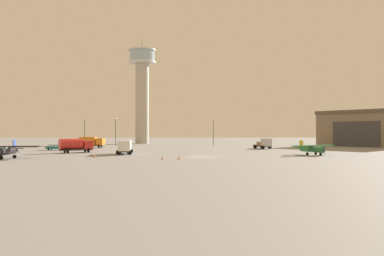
{
  "coord_description": "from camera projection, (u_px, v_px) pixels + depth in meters",
  "views": [
    {
      "loc": [
        -2.54,
        -66.1,
        4.52
      ],
      "look_at": [
        -1.62,
        16.67,
        5.25
      ],
      "focal_mm": 34.79,
      "sensor_mm": 36.0,
      "label": 1
    }
  ],
  "objects": [
    {
      "name": "traffic_cone_mid_apron",
      "position": [
        179.0,
        157.0,
        60.15
      ],
      "size": [
        0.36,
        0.36,
        0.65
      ],
      "color": "black",
      "rests_on": "ground_plane"
    },
    {
      "name": "hangar",
      "position": [
        371.0,
        128.0,
        115.04
      ],
      "size": [
        33.42,
        33.74,
        10.82
      ],
      "rotation": [
        0.0,
        0.0,
        -2.41
      ],
      "color": "#7A6B56",
      "rests_on": "ground_plane"
    },
    {
      "name": "truck_flatbed_silver",
      "position": [
        264.0,
        144.0,
        95.87
      ],
      "size": [
        4.21,
        6.64,
        2.68
      ],
      "rotation": [
        0.0,
        0.0,
        5.04
      ],
      "color": "#38383D",
      "rests_on": "ground_plane"
    },
    {
      "name": "car_teal",
      "position": [
        56.0,
        147.0,
        89.32
      ],
      "size": [
        4.37,
        2.44,
        1.37
      ],
      "rotation": [
        0.0,
        0.0,
        6.26
      ],
      "color": "teal",
      "rests_on": "ground_plane"
    },
    {
      "name": "light_post_west",
      "position": [
        116.0,
        129.0,
        115.84
      ],
      "size": [
        0.44,
        0.44,
        8.65
      ],
      "color": "#38383D",
      "rests_on": "ground_plane"
    },
    {
      "name": "control_tower",
      "position": [
        142.0,
        86.0,
        138.18
      ],
      "size": [
        10.09,
        10.09,
        38.93
      ],
      "color": "#B2AD9E",
      "rests_on": "ground_plane"
    },
    {
      "name": "airplane_black",
      "position": [
        7.0,
        150.0,
        61.39
      ],
      "size": [
        10.42,
        8.17,
        3.06
      ],
      "rotation": [
        0.0,
        0.0,
        4.83
      ],
      "color": "black",
      "rests_on": "ground_plane"
    },
    {
      "name": "ground_plane",
      "position": [
        202.0,
        157.0,
        66.09
      ],
      "size": [
        400.0,
        400.0,
        0.0
      ],
      "primitive_type": "plane",
      "color": "gray"
    },
    {
      "name": "light_post_east",
      "position": [
        85.0,
        129.0,
        110.88
      ],
      "size": [
        0.44,
        0.44,
        8.49
      ],
      "color": "#38383D",
      "rests_on": "ground_plane"
    },
    {
      "name": "truck_fuel_tanker_red",
      "position": [
        75.0,
        145.0,
        78.18
      ],
      "size": [
        6.86,
        5.65,
        3.01
      ],
      "rotation": [
        0.0,
        0.0,
        0.59
      ],
      "color": "#38383D",
      "rests_on": "ground_plane"
    },
    {
      "name": "truck_box_orange",
      "position": [
        92.0,
        142.0,
        101.26
      ],
      "size": [
        6.77,
        3.69,
        2.98
      ],
      "rotation": [
        0.0,
        0.0,
        6.19
      ],
      "color": "#38383D",
      "rests_on": "ground_plane"
    },
    {
      "name": "traffic_cone_near_left",
      "position": [
        94.0,
        156.0,
        64.12
      ],
      "size": [
        0.36,
        0.36,
        0.56
      ],
      "color": "black",
      "rests_on": "ground_plane"
    },
    {
      "name": "light_post_centre",
      "position": [
        213.0,
        130.0,
        119.3
      ],
      "size": [
        0.44,
        0.44,
        8.22
      ],
      "color": "#38383D",
      "rests_on": "ground_plane"
    },
    {
      "name": "traffic_cone_near_right",
      "position": [
        162.0,
        158.0,
        59.98
      ],
      "size": [
        0.36,
        0.36,
        0.57
      ],
      "color": "black",
      "rests_on": "ground_plane"
    },
    {
      "name": "truck_box_white",
      "position": [
        125.0,
        146.0,
        73.39
      ],
      "size": [
        3.52,
        6.33,
        2.75
      ],
      "rotation": [
        0.0,
        0.0,
        4.82
      ],
      "color": "#38383D",
      "rests_on": "ground_plane"
    },
    {
      "name": "airplane_green",
      "position": [
        312.0,
        148.0,
        70.61
      ],
      "size": [
        8.99,
        7.14,
        2.73
      ],
      "rotation": [
        0.0,
        0.0,
        5.12
      ],
      "color": "#287A42",
      "rests_on": "ground_plane"
    }
  ]
}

